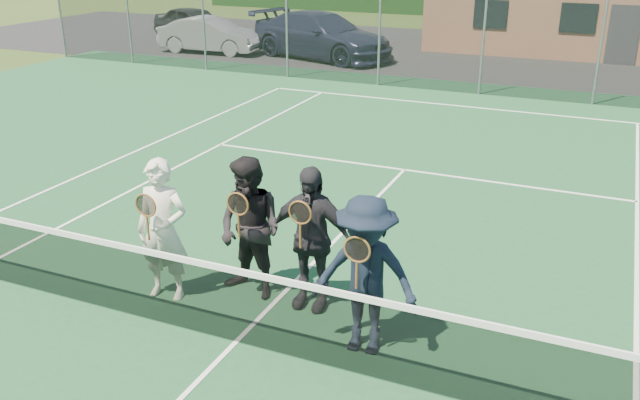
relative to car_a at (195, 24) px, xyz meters
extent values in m
plane|color=#2E4217|center=(12.89, 1.22, -0.70)|extent=(220.00, 220.00, 0.00)
cube|color=#1C4C2B|center=(12.89, -18.78, -0.69)|extent=(30.00, 30.00, 0.02)
cube|color=black|center=(8.89, 1.22, -0.69)|extent=(40.00, 12.00, 0.01)
cube|color=black|center=(12.89, 13.22, -0.15)|extent=(40.00, 1.20, 1.10)
imported|color=black|center=(0.00, 0.00, 0.00)|extent=(4.39, 2.89, 1.39)
imported|color=gray|center=(2.21, -2.26, -0.04)|extent=(4.03, 1.57, 1.31)
imported|color=#1B1E37|center=(6.49, -1.67, 0.11)|extent=(5.96, 3.74, 1.61)
cube|color=white|center=(12.89, -6.89, -0.67)|extent=(10.97, 0.06, 0.01)
cube|color=white|center=(12.89, -12.38, -0.67)|extent=(8.23, 0.06, 0.01)
cube|color=white|center=(12.89, -18.78, -0.67)|extent=(0.06, 12.80, 0.01)
cube|color=black|center=(12.89, -18.78, -0.22)|extent=(11.60, 0.02, 0.88)
cube|color=white|center=(12.89, -18.78, 0.23)|extent=(11.60, 0.03, 0.07)
cylinder|color=slate|center=(-2.11, -5.28, 0.80)|extent=(0.07, 0.07, 3.00)
cylinder|color=slate|center=(0.89, -5.28, 0.80)|extent=(0.07, 0.07, 3.00)
cylinder|color=slate|center=(3.89, -5.28, 0.80)|extent=(0.07, 0.07, 3.00)
cylinder|color=slate|center=(6.89, -5.28, 0.80)|extent=(0.07, 0.07, 3.00)
cylinder|color=slate|center=(9.89, -5.28, 0.80)|extent=(0.07, 0.07, 3.00)
cylinder|color=slate|center=(12.89, -5.28, 0.80)|extent=(0.07, 0.07, 3.00)
cylinder|color=slate|center=(15.89, -5.28, 0.80)|extent=(0.07, 0.07, 3.00)
cube|color=black|center=(12.89, -5.28, 0.80)|extent=(30.00, 0.03, 3.00)
cube|color=#2D2D33|center=(16.39, 1.20, 0.30)|extent=(1.00, 0.06, 2.00)
cube|color=black|center=(11.89, 1.20, 0.80)|extent=(1.20, 0.06, 1.00)
cube|color=black|center=(14.89, 1.20, 0.80)|extent=(1.20, 0.06, 1.00)
imported|color=white|center=(11.58, -18.20, 0.22)|extent=(0.72, 0.53, 1.80)
torus|color=brown|center=(11.58, -18.47, 0.65)|extent=(0.29, 0.02, 0.29)
cylinder|color=black|center=(11.58, -18.47, 0.65)|extent=(0.25, 0.00, 0.25)
cylinder|color=brown|center=(11.58, -18.47, 0.37)|extent=(0.03, 0.03, 0.32)
imported|color=black|center=(12.53, -17.73, 0.22)|extent=(1.00, 0.85, 1.80)
torus|color=brown|center=(12.53, -18.00, 0.65)|extent=(0.29, 0.02, 0.29)
cylinder|color=black|center=(12.53, -18.00, 0.65)|extent=(0.25, 0.00, 0.25)
cylinder|color=brown|center=(12.53, -18.00, 0.37)|extent=(0.03, 0.03, 0.32)
imported|color=#222227|center=(13.31, -17.68, 0.22)|extent=(1.07, 0.47, 1.80)
torus|color=brown|center=(13.31, -17.95, 0.65)|extent=(0.29, 0.02, 0.29)
cylinder|color=black|center=(13.31, -17.95, 0.65)|extent=(0.25, 0.00, 0.25)
cylinder|color=brown|center=(13.31, -17.95, 0.37)|extent=(0.03, 0.03, 0.32)
imported|color=black|center=(14.24, -18.31, 0.22)|extent=(1.21, 0.76, 1.80)
torus|color=brown|center=(14.24, -18.58, 0.65)|extent=(0.29, 0.02, 0.29)
cylinder|color=black|center=(14.24, -18.58, 0.65)|extent=(0.25, 0.00, 0.25)
cylinder|color=brown|center=(14.24, -18.58, 0.37)|extent=(0.03, 0.03, 0.32)
camera|label=1|loc=(16.34, -24.31, 3.62)|focal=38.00mm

